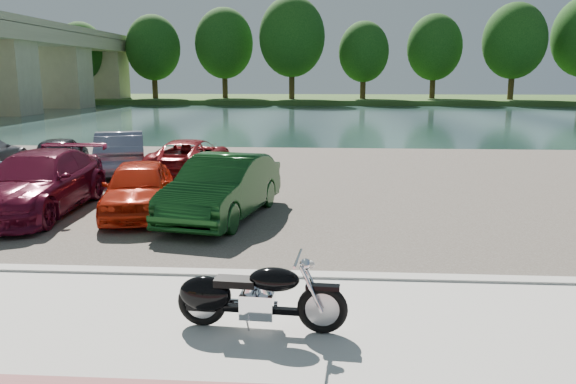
# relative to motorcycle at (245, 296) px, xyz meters

# --- Properties ---
(ground) EXTENTS (200.00, 200.00, 0.00)m
(ground) POSITION_rel_motorcycle_xyz_m (-0.26, 0.09, -0.56)
(ground) COLOR #595447
(ground) RESTS_ON ground
(promenade) EXTENTS (60.00, 6.00, 0.10)m
(promenade) POSITION_rel_motorcycle_xyz_m (-0.26, -0.91, -0.51)
(promenade) COLOR beige
(promenade) RESTS_ON ground
(kerb) EXTENTS (60.00, 0.30, 0.14)m
(kerb) POSITION_rel_motorcycle_xyz_m (-0.26, 2.09, -0.49)
(kerb) COLOR beige
(kerb) RESTS_ON ground
(parking_lot) EXTENTS (60.00, 18.00, 0.04)m
(parking_lot) POSITION_rel_motorcycle_xyz_m (-0.26, 11.09, -0.54)
(parking_lot) COLOR #423B35
(parking_lot) RESTS_ON ground
(river) EXTENTS (120.00, 40.00, 0.00)m
(river) POSITION_rel_motorcycle_xyz_m (-0.26, 40.09, -0.56)
(river) COLOR #1B3131
(river) RESTS_ON ground
(far_bank) EXTENTS (120.00, 24.00, 0.60)m
(far_bank) POSITION_rel_motorcycle_xyz_m (-0.26, 72.09, -0.26)
(far_bank) COLOR #264418
(far_bank) RESTS_ON ground
(far_trees) EXTENTS (70.25, 10.68, 12.52)m
(far_trees) POSITION_rel_motorcycle_xyz_m (4.10, 65.88, 6.93)
(far_trees) COLOR #392914
(far_trees) RESTS_ON far_bank
(motorcycle) EXTENTS (2.33, 0.75, 1.05)m
(motorcycle) POSITION_rel_motorcycle_xyz_m (0.00, 0.00, 0.00)
(motorcycle) COLOR black
(motorcycle) RESTS_ON promenade
(car_3) EXTENTS (2.38, 5.39, 1.54)m
(car_3) POSITION_rel_motorcycle_xyz_m (-6.22, 6.44, 0.25)
(car_3) COLOR #550C22
(car_3) RESTS_ON parking_lot
(car_4) EXTENTS (2.38, 4.21, 1.35)m
(car_4) POSITION_rel_motorcycle_xyz_m (-3.61, 6.45, 0.16)
(car_4) COLOR red
(car_4) RESTS_ON parking_lot
(car_5) EXTENTS (2.49, 4.87, 1.53)m
(car_5) POSITION_rel_motorcycle_xyz_m (-1.43, 6.21, 0.24)
(car_5) COLOR #0F3713
(car_5) RESTS_ON parking_lot
(car_8) EXTENTS (2.16, 3.89, 1.25)m
(car_8) POSITION_rel_motorcycle_xyz_m (-8.79, 13.06, 0.10)
(car_8) COLOR black
(car_8) RESTS_ON parking_lot
(car_9) EXTENTS (3.01, 4.85, 1.51)m
(car_9) POSITION_rel_motorcycle_xyz_m (-6.29, 12.46, 0.23)
(car_9) COLOR slate
(car_9) RESTS_ON parking_lot
(car_10) EXTENTS (2.31, 4.67, 1.27)m
(car_10) POSITION_rel_motorcycle_xyz_m (-3.70, 12.24, 0.12)
(car_10) COLOR maroon
(car_10) RESTS_ON parking_lot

